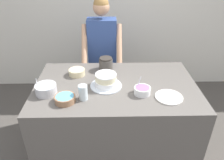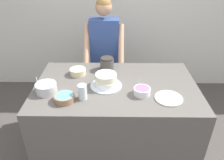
# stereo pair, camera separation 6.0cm
# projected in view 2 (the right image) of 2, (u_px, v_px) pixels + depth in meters

# --- Properties ---
(wall_back) EXTENTS (10.00, 0.05, 2.60)m
(wall_back) POSITION_uv_depth(u_px,v_px,m) (116.00, 7.00, 3.25)
(wall_back) COLOR silver
(wall_back) RESTS_ON ground_plane
(counter) EXTENTS (1.56, 0.96, 0.91)m
(counter) POSITION_uv_depth(u_px,v_px,m) (116.00, 121.00, 2.33)
(counter) COLOR #5B5651
(counter) RESTS_ON ground_plane
(person_baker) EXTENTS (0.47, 0.43, 1.59)m
(person_baker) POSITION_uv_depth(u_px,v_px,m) (104.00, 48.00, 2.72)
(person_baker) COLOR #2D2D38
(person_baker) RESTS_ON ground_plane
(cake) EXTENTS (0.30, 0.30, 0.13)m
(cake) POSITION_uv_depth(u_px,v_px,m) (106.00, 81.00, 2.05)
(cake) COLOR silver
(cake) RESTS_ON counter
(frosting_bowl_white) EXTENTS (0.19, 0.19, 0.16)m
(frosting_bowl_white) POSITION_uv_depth(u_px,v_px,m) (46.00, 88.00, 1.96)
(frosting_bowl_white) COLOR silver
(frosting_bowl_white) RESTS_ON counter
(frosting_bowl_pink) EXTENTS (0.17, 0.17, 0.06)m
(frosting_bowl_pink) POSITION_uv_depth(u_px,v_px,m) (78.00, 71.00, 2.26)
(frosting_bowl_pink) COLOR beige
(frosting_bowl_pink) RESTS_ON counter
(frosting_bowl_blue) EXTENTS (0.18, 0.18, 0.06)m
(frosting_bowl_blue) POSITION_uv_depth(u_px,v_px,m) (64.00, 98.00, 1.86)
(frosting_bowl_blue) COLOR #936B4C
(frosting_bowl_blue) RESTS_ON counter
(frosting_bowl_purple) EXTENTS (0.15, 0.15, 0.15)m
(frosting_bowl_purple) POSITION_uv_depth(u_px,v_px,m) (142.00, 91.00, 1.94)
(frosting_bowl_purple) COLOR white
(frosting_bowl_purple) RESTS_ON counter
(drinking_glass) EXTENTS (0.08, 0.08, 0.14)m
(drinking_glass) POSITION_uv_depth(u_px,v_px,m) (82.00, 92.00, 1.87)
(drinking_glass) COLOR silver
(drinking_glass) RESTS_ON counter
(ceramic_plate) EXTENTS (0.24, 0.24, 0.01)m
(ceramic_plate) POSITION_uv_depth(u_px,v_px,m) (169.00, 98.00, 1.89)
(ceramic_plate) COLOR white
(ceramic_plate) RESTS_ON counter
(stoneware_jar) EXTENTS (0.15, 0.15, 0.14)m
(stoneware_jar) POSITION_uv_depth(u_px,v_px,m) (107.00, 64.00, 2.35)
(stoneware_jar) COLOR #4C4742
(stoneware_jar) RESTS_ON counter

